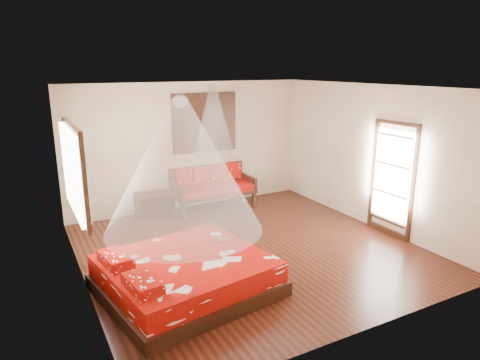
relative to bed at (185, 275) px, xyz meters
name	(u,v)px	position (x,y,z in m)	size (l,w,h in m)	color
room	(250,172)	(1.52, 0.83, 1.15)	(5.54, 5.54, 2.84)	black
bed	(185,275)	(0.00, 0.00, 0.00)	(2.53, 2.36, 0.65)	black
daybed	(212,186)	(1.89, 3.21, 0.27)	(1.81, 0.81, 0.95)	black
storage_chest	(153,205)	(0.53, 3.28, 0.00)	(0.75, 0.56, 0.51)	black
shutter_panel	(205,123)	(1.89, 3.55, 1.65)	(1.52, 0.06, 1.32)	black
window_left	(76,171)	(-1.19, 1.03, 1.45)	(0.10, 1.74, 1.34)	black
glazed_door	(392,180)	(4.24, 0.23, 0.82)	(0.08, 1.02, 2.16)	black
wine_tray	(221,236)	(0.77, 0.39, 0.30)	(0.23, 0.23, 0.19)	brown
mosquito_net_main	(182,166)	(0.02, 0.00, 1.60)	(2.15, 2.15, 1.80)	white
mosquito_net_daybed	(213,121)	(1.89, 3.08, 1.75)	(0.90, 0.90, 1.50)	white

